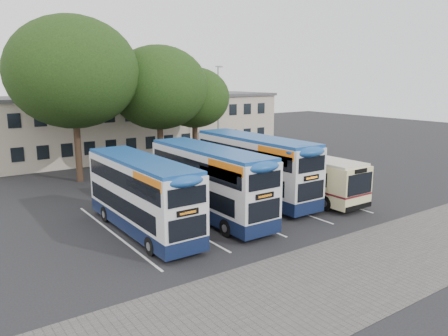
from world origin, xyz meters
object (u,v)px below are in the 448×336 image
object	(u,v)px
tree_left	(73,72)
lamp_post	(218,107)
tree_mid	(159,88)
bus_single	(300,173)
bus_dd_right	(254,165)
tree_right	(194,98)
bus_dd_mid	(209,179)
bus_dd_left	(141,192)

from	to	relation	value
tree_left	lamp_post	bearing A→B (deg)	8.33
tree_left	tree_mid	bearing A→B (deg)	0.14
lamp_post	tree_left	world-z (taller)	tree_left
lamp_post	bus_single	size ratio (longest dim) A/B	0.94
bus_dd_right	bus_single	distance (m)	3.35
tree_right	bus_single	distance (m)	14.36
lamp_post	bus_dd_mid	size ratio (longest dim) A/B	0.93
tree_left	bus_dd_right	size ratio (longest dim) A/B	1.23
tree_mid	bus_dd_right	world-z (taller)	tree_mid
bus_dd_mid	bus_single	xyz separation A→B (m)	(7.52, 0.27, -0.61)
bus_dd_mid	bus_dd_right	world-z (taller)	bus_dd_right
lamp_post	bus_dd_left	world-z (taller)	lamp_post
lamp_post	tree_mid	world-z (taller)	tree_mid
lamp_post	bus_single	distance (m)	15.93
tree_right	bus_dd_left	bearing A→B (deg)	-129.97
tree_left	tree_right	bearing A→B (deg)	3.34
tree_left	tree_mid	distance (m)	7.16
tree_mid	bus_dd_right	xyz separation A→B (m)	(0.79, -11.90, -4.78)
tree_left	tree_right	distance (m)	11.14
bus_single	bus_dd_left	bearing A→B (deg)	-178.18
tree_right	bus_single	world-z (taller)	tree_right
lamp_post	bus_dd_left	bearing A→B (deg)	-134.75
tree_right	bus_dd_left	size ratio (longest dim) A/B	0.94
lamp_post	tree_right	xyz separation A→B (m)	(-3.62, -1.49, 1.06)
tree_mid	bus_dd_mid	size ratio (longest dim) A/B	1.09
tree_mid	bus_dd_right	bearing A→B (deg)	-86.21
tree_left	tree_mid	xyz separation A→B (m)	(7.05, 0.02, -1.21)
bus_dd_left	bus_dd_right	size ratio (longest dim) A/B	0.93
lamp_post	bus_dd_mid	xyz separation A→B (m)	(-11.13, -15.39, -2.84)
bus_dd_left	bus_single	size ratio (longest dim) A/B	0.97
bus_dd_mid	bus_dd_right	distance (m)	4.65
tree_left	bus_dd_left	bearing A→B (deg)	-93.54
tree_mid	tree_right	distance (m)	4.02
bus_dd_left	bus_dd_mid	size ratio (longest dim) A/B	0.96
tree_right	bus_single	size ratio (longest dim) A/B	0.92
bus_dd_mid	bus_dd_right	bearing A→B (deg)	17.35
tree_right	bus_dd_mid	world-z (taller)	tree_right
tree_left	bus_dd_right	bearing A→B (deg)	-56.57
lamp_post	tree_right	distance (m)	4.06
tree_right	tree_mid	bearing A→B (deg)	-170.88
lamp_post	bus_dd_right	xyz separation A→B (m)	(-6.70, -14.01, -2.76)
lamp_post	tree_left	xyz separation A→B (m)	(-14.54, -2.13, 3.23)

